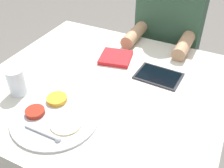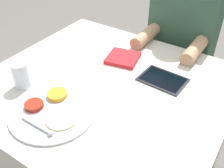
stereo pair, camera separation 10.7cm
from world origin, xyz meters
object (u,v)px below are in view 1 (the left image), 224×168
Objects in this scene: drinking_glass at (17,82)px; red_notebook at (116,58)px; thali_tray at (55,116)px; person_diner at (165,55)px; tablet_device at (159,76)px.

red_notebook is at bearing 59.36° from drinking_glass.
drinking_glass is (-0.25, -0.43, 0.05)m from red_notebook.
thali_tray is 0.95m from person_diner.
drinking_glass is (-0.40, -0.87, 0.23)m from person_diner.
thali_tray is 1.60× the size of tablet_device.
drinking_glass is at bearing 166.54° from thali_tray.
person_diner is at bearing 71.68° from red_notebook.
thali_tray is 1.88× the size of red_notebook.
drinking_glass reaches higher than red_notebook.
tablet_device is at bearing -11.33° from red_notebook.
thali_tray is at bearing -93.45° from red_notebook.
person_diner reaches higher than red_notebook.
red_notebook is at bearing 86.55° from thali_tray.
red_notebook is 0.50m from person_diner.
tablet_device is 0.17× the size of person_diner.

